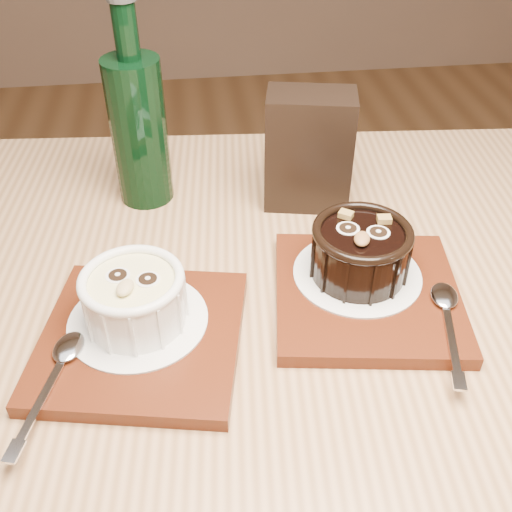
{
  "coord_description": "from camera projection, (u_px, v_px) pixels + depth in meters",
  "views": [
    {
      "loc": [
        -0.11,
        -0.35,
        1.16
      ],
      "look_at": [
        -0.05,
        0.08,
        0.81
      ],
      "focal_mm": 42.0,
      "sensor_mm": 36.0,
      "label": 1
    }
  ],
  "objects": [
    {
      "name": "table",
      "position": [
        280.0,
        391.0,
        0.63
      ],
      "size": [
        1.26,
        0.9,
        0.75
      ],
      "rotation": [
        0.0,
        0.0,
        -0.08
      ],
      "color": "#946840",
      "rests_on": "ground"
    },
    {
      "name": "tray_left",
      "position": [
        141.0,
        338.0,
        0.55
      ],
      "size": [
        0.21,
        0.21,
        0.01
      ],
      "primitive_type": "cube",
      "rotation": [
        0.0,
        0.0,
        -0.2
      ],
      "color": "#56210E",
      "rests_on": "table"
    },
    {
      "name": "doily_left",
      "position": [
        138.0,
        320.0,
        0.56
      ],
      "size": [
        0.13,
        0.13,
        0.0
      ],
      "primitive_type": "cylinder",
      "color": "white",
      "rests_on": "tray_left"
    },
    {
      "name": "ramekin_white",
      "position": [
        134.0,
        296.0,
        0.54
      ],
      "size": [
        0.09,
        0.09,
        0.06
      ],
      "rotation": [
        0.0,
        0.0,
        -0.31
      ],
      "color": "white",
      "rests_on": "doily_left"
    },
    {
      "name": "spoon_left",
      "position": [
        52.0,
        378.0,
        0.5
      ],
      "size": [
        0.06,
        0.14,
        0.01
      ],
      "primitive_type": null,
      "rotation": [
        0.0,
        0.0,
        -0.28
      ],
      "color": "silver",
      "rests_on": "tray_left"
    },
    {
      "name": "tray_right",
      "position": [
        367.0,
        295.0,
        0.6
      ],
      "size": [
        0.2,
        0.2,
        0.01
      ],
      "primitive_type": "cube",
      "rotation": [
        0.0,
        0.0,
        -0.15
      ],
      "color": "#56210E",
      "rests_on": "table"
    },
    {
      "name": "doily_right",
      "position": [
        357.0,
        274.0,
        0.61
      ],
      "size": [
        0.13,
        0.13,
        0.0
      ],
      "primitive_type": "cylinder",
      "color": "white",
      "rests_on": "tray_right"
    },
    {
      "name": "ramekin_dark",
      "position": [
        360.0,
        249.0,
        0.59
      ],
      "size": [
        0.1,
        0.1,
        0.06
      ],
      "rotation": [
        0.0,
        0.0,
        -0.34
      ],
      "color": "black",
      "rests_on": "doily_right"
    },
    {
      "name": "spoon_right",
      "position": [
        449.0,
        321.0,
        0.55
      ],
      "size": [
        0.06,
        0.14,
        0.01
      ],
      "primitive_type": null,
      "rotation": [
        0.0,
        0.0,
        -0.25
      ],
      "color": "silver",
      "rests_on": "tray_right"
    },
    {
      "name": "condiment_stand",
      "position": [
        309.0,
        151.0,
        0.7
      ],
      "size": [
        0.11,
        0.08,
        0.14
      ],
      "primitive_type": "cube",
      "rotation": [
        0.0,
        0.0,
        -0.2
      ],
      "color": "black",
      "rests_on": "table"
    },
    {
      "name": "green_bottle",
      "position": [
        138.0,
        126.0,
        0.69
      ],
      "size": [
        0.07,
        0.07,
        0.25
      ],
      "color": "black",
      "rests_on": "table"
    }
  ]
}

